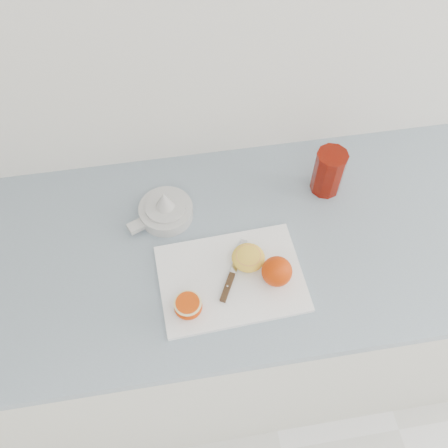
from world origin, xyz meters
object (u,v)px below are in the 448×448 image
at_px(counter, 239,311).
at_px(cutting_board, 231,278).
at_px(citrus_juicer, 165,210).
at_px(half_orange, 188,306).
at_px(red_tumbler, 328,173).

xyz_separation_m(counter, cutting_board, (-0.05, -0.11, 0.45)).
relative_size(cutting_board, citrus_juicer, 1.96).
bearing_deg(counter, cutting_board, -114.94).
height_order(half_orange, red_tumbler, red_tumbler).
distance_m(counter, cutting_board, 0.46).
bearing_deg(cutting_board, half_orange, -148.75).
relative_size(counter, half_orange, 37.08).
bearing_deg(citrus_juicer, counter, -29.15).
bearing_deg(citrus_juicer, red_tumbler, 3.10).
relative_size(half_orange, red_tumbler, 0.49).
distance_m(counter, half_orange, 0.53).
relative_size(citrus_juicer, red_tumbler, 1.30).
xyz_separation_m(cutting_board, red_tumbler, (0.29, 0.23, 0.06)).
distance_m(half_orange, citrus_juicer, 0.28).
distance_m(cutting_board, red_tumbler, 0.38).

